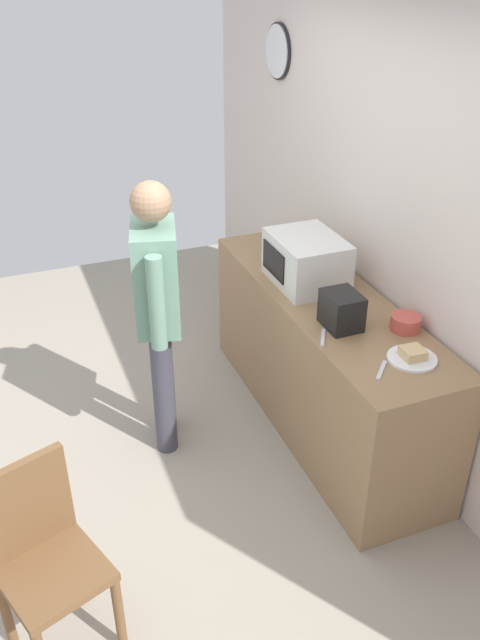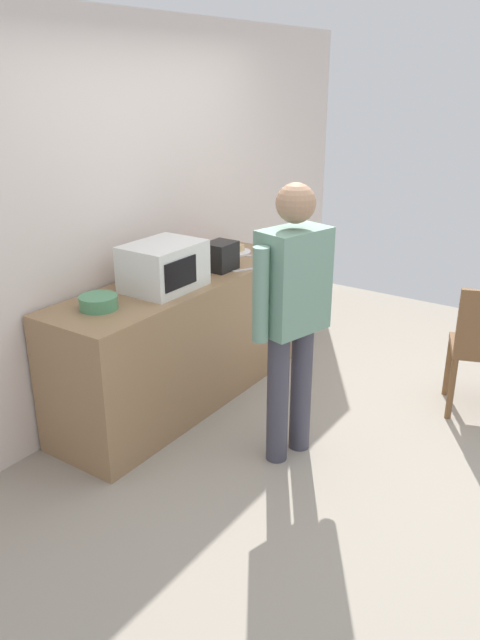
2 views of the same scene
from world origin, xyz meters
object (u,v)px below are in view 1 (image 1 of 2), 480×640
sandwich_plate (412,356)px  salad_bowl (282,244)px  fork_utensil (381,370)px  spoon_utensil (323,337)px  wooden_chair (43,553)px  cereal_bowl (405,323)px  toaster (342,310)px  person_standing (158,301)px  microwave (306,260)px

sandwich_plate → salad_bowl: bearing=-178.4°
sandwich_plate → salad_bowl: (-1.48, -0.04, 0.02)m
sandwich_plate → fork_utensil: bearing=-81.7°
salad_bowl → spoon_utensil: (1.13, -0.28, -0.04)m
spoon_utensil → wooden_chair: (0.55, -1.57, -0.39)m
cereal_bowl → toaster: bearing=-116.7°
sandwich_plate → cereal_bowl: 0.30m
fork_utensil → person_standing: 1.30m
microwave → sandwich_plate: 0.99m
salad_bowl → toaster: bearing=-7.1°
fork_utensil → spoon_utensil: (-0.38, -0.13, 0.00)m
salad_bowl → spoon_utensil: salad_bowl is taller
cereal_bowl → spoon_utensil: (-0.08, -0.46, -0.04)m
salad_bowl → person_standing: person_standing is taller
toaster → person_standing: bearing=-120.5°
microwave → salad_bowl: 0.53m
toaster → microwave: bearing=174.1°
toaster → wooden_chair: (0.62, -1.72, -0.49)m
fork_utensil → spoon_utensil: 0.40m
microwave → person_standing: bearing=-88.5°
salad_bowl → fork_utensil: (1.51, -0.15, -0.04)m
salad_bowl → cereal_bowl: 1.22m
wooden_chair → toaster: bearing=109.9°
sandwich_plate → wooden_chair: size_ratio=0.27×
cereal_bowl → spoon_utensil: bearing=-99.9°
sandwich_plate → spoon_utensil: size_ratio=1.47×
microwave → spoon_utensil: microwave is taller
toaster → fork_utensil: toaster is taller
sandwich_plate → toaster: toaster is taller
fork_utensil → spoon_utensil: bearing=-161.6°
microwave → toaster: (0.55, -0.06, -0.05)m
cereal_bowl → toaster: (-0.16, -0.31, 0.06)m
salad_bowl → spoon_utensil: bearing=-13.8°
fork_utensil → person_standing: bearing=-138.5°
microwave → salad_bowl: bearing=171.6°
microwave → person_standing: person_standing is taller
microwave → person_standing: size_ratio=0.30×
wooden_chair → fork_utensil: bearing=95.7°
cereal_bowl → person_standing: size_ratio=0.10×
cereal_bowl → person_standing: bearing=-119.5°
person_standing → sandwich_plate: bearing=48.2°
cereal_bowl → spoon_utensil: cereal_bowl is taller
toaster → wooden_chair: size_ratio=0.23×
salad_bowl → spoon_utensil: size_ratio=1.35×
fork_utensil → wooden_chair: bearing=-84.3°
microwave → wooden_chair: microwave is taller
sandwich_plate → person_standing: person_standing is taller
sandwich_plate → toaster: bearing=-157.8°
cereal_bowl → spoon_utensil: 0.47m
cereal_bowl → person_standing: 1.37m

